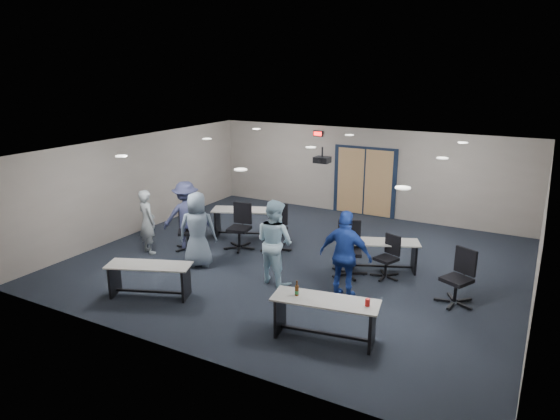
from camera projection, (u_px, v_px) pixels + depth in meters
The scene contains 25 objects.
floor at pixel (300, 261), 11.97m from camera, with size 10.00×10.00×0.00m, color black.
back_wall at pixel (365, 172), 15.39m from camera, with size 10.00×0.04×2.70m, color gray.
front_wall at pixel (173, 275), 7.80m from camera, with size 10.00×0.04×2.70m, color gray.
left_wall at pixel (140, 184), 13.90m from camera, with size 0.04×9.00×2.70m, color gray.
right_wall at pixel (541, 241), 9.29m from camera, with size 0.04×9.00×2.70m, color gray.
ceiling at pixel (301, 149), 11.22m from camera, with size 10.00×9.00×0.04m, color white.
double_door at pixel (364, 182), 15.44m from camera, with size 2.00×0.07×2.20m.
exit_sign at pixel (318, 134), 15.78m from camera, with size 0.32×0.07×0.18m.
ceiling_projector at pixel (322, 160), 11.59m from camera, with size 0.35×0.32×0.37m.
ceiling_can_lights at pixel (306, 149), 11.44m from camera, with size 6.24×5.74×0.02m, color white, non-canonical shape.
table_front_left at pixel (150, 275), 10.01m from camera, with size 1.77×1.15×0.68m.
table_front_right at pixel (325, 312), 8.40m from camera, with size 1.88×0.90×1.00m.
table_back_left at pixel (248, 218), 13.51m from camera, with size 2.02×1.34×0.78m.
table_back_right at pixel (380, 250), 11.30m from camera, with size 1.80×1.21×0.69m.
chair_back_a at pixel (239, 227), 12.61m from camera, with size 0.73×0.73×1.16m, color black, non-canonical shape.
chair_back_b at pixel (276, 228), 12.49m from camera, with size 0.74×0.74×1.17m, color black, non-canonical shape.
chair_back_c at pixel (349, 250), 11.00m from camera, with size 0.75×0.75×1.20m, color black, non-canonical shape.
chair_back_d at pixel (386, 257), 10.89m from camera, with size 0.60×0.60×0.95m, color black, non-canonical shape.
chair_loose_left at pixel (187, 230), 12.58m from camera, with size 0.65×0.65×1.03m, color black, non-canonical shape.
chair_loose_right at pixel (457, 278), 9.64m from camera, with size 0.69×0.69×1.10m, color black, non-canonical shape.
person_gray at pixel (147, 222), 12.29m from camera, with size 0.59×0.39×1.62m, color #99A3A7.
person_plaid at pixel (198, 230), 11.44m from camera, with size 0.86×0.56×1.76m, color slate.
person_lightblue at pixel (275, 242), 10.56m from camera, with size 0.89×0.69×1.83m, color #C0E9FF.
person_navy at pixel (345, 256), 9.77m from camera, with size 1.07×0.45×1.83m, color navy.
person_back at pixel (186, 216), 12.53m from camera, with size 1.14×0.65×1.76m, color #373B63.
Camera 1 is at (4.94, -10.03, 4.47)m, focal length 32.00 mm.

